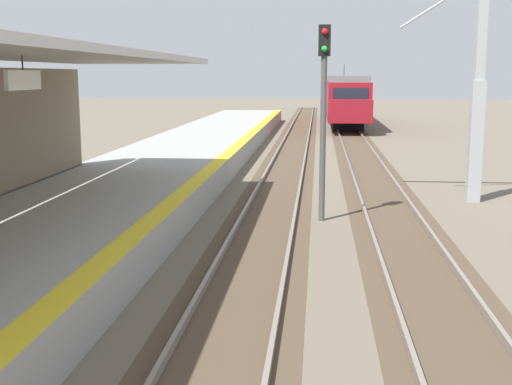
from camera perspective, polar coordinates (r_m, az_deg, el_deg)
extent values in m
cube|color=#999993|center=(19.55, -11.82, -0.46)|extent=(5.00, 80.00, 0.90)
cube|color=yellow|center=(18.94, -5.35, 0.77)|extent=(0.50, 80.00, 0.01)
cube|color=white|center=(13.24, -19.17, 9.01)|extent=(0.08, 1.40, 0.36)
cylinder|color=#333333|center=(13.24, -19.24, 10.37)|extent=(0.03, 0.03, 0.27)
cube|color=#4C3D2D|center=(22.75, 1.88, 0.06)|extent=(2.34, 120.00, 0.01)
cube|color=slate|center=(22.79, 0.07, 0.28)|extent=(0.08, 120.00, 0.15)
cube|color=slate|center=(22.70, 3.69, 0.23)|extent=(0.08, 120.00, 0.15)
cube|color=#4C3D2D|center=(22.80, 10.44, -0.08)|extent=(2.34, 120.00, 0.01)
cube|color=slate|center=(22.74, 8.64, 0.15)|extent=(0.08, 120.00, 0.15)
cube|color=slate|center=(22.87, 12.24, 0.09)|extent=(0.08, 120.00, 0.15)
cube|color=maroon|center=(54.05, 7.58, 7.92)|extent=(2.90, 18.00, 2.70)
cube|color=slate|center=(54.02, 7.62, 9.58)|extent=(2.67, 18.00, 0.44)
cube|color=black|center=(45.03, 8.03, 8.03)|extent=(2.32, 0.06, 1.21)
cube|color=maroon|center=(44.29, 8.05, 6.86)|extent=(2.78, 1.60, 1.49)
cube|color=black|center=(54.11, 9.15, 8.31)|extent=(0.04, 15.84, 0.86)
cylinder|color=#333333|center=(57.62, 7.50, 10.27)|extent=(0.06, 0.06, 0.90)
cube|color=black|center=(48.30, 7.80, 5.65)|extent=(2.17, 2.20, 0.72)
cube|color=black|center=(59.97, 7.34, 6.48)|extent=(2.17, 2.20, 0.72)
cylinder|color=#4C4C4C|center=(18.05, 5.70, 4.46)|extent=(0.16, 0.16, 4.40)
cube|color=black|center=(17.99, 5.85, 12.73)|extent=(0.32, 0.24, 0.80)
sphere|color=red|center=(17.86, 5.86, 13.46)|extent=(0.16, 0.16, 0.16)
sphere|color=green|center=(17.84, 5.84, 12.05)|extent=(0.16, 0.16, 0.16)
cube|color=#9EA3A8|center=(21.87, 18.15, 4.12)|extent=(0.40, 0.40, 3.75)
cube|color=#9EA3A8|center=(21.84, 18.69, 13.94)|extent=(0.28, 0.28, 3.75)
cylinder|color=#9EA3A8|center=(21.65, 15.56, 15.40)|extent=(2.47, 0.07, 1.60)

